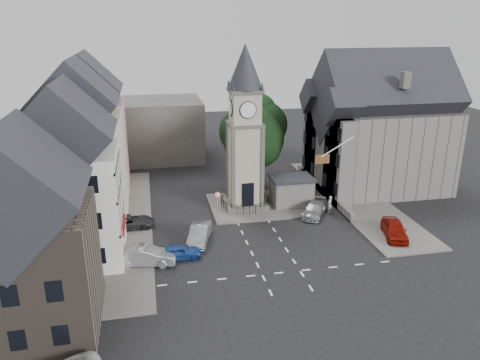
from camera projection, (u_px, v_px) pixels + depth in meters
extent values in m
plane|color=black|center=(264.00, 241.00, 40.79)|extent=(120.00, 120.00, 0.00)
cube|color=#595651|center=(119.00, 224.00, 43.99)|extent=(6.00, 30.00, 0.14)
cube|color=#595651|center=(353.00, 198.00, 50.41)|extent=(6.00, 26.00, 0.14)
cube|color=#595651|center=(259.00, 205.00, 48.45)|extent=(10.00, 8.00, 0.16)
cube|color=silver|center=(281.00, 273.00, 35.70)|extent=(20.00, 8.00, 0.01)
cube|color=#4C4944|center=(245.00, 203.00, 48.08)|extent=(4.20, 4.20, 0.70)
torus|color=black|center=(245.00, 197.00, 47.84)|extent=(4.86, 4.86, 0.06)
cube|color=#AA9E89|center=(245.00, 163.00, 46.65)|extent=(3.00, 3.00, 8.00)
cube|color=black|center=(248.00, 194.00, 46.23)|extent=(1.20, 0.25, 2.40)
cube|color=#4C4944|center=(245.00, 124.00, 45.34)|extent=(3.30, 3.30, 0.25)
cube|color=#AA9E89|center=(245.00, 107.00, 44.82)|extent=(2.70, 2.70, 3.20)
cylinder|color=white|center=(248.00, 110.00, 43.52)|extent=(1.50, 0.12, 1.50)
cube|color=#4C4944|center=(245.00, 91.00, 44.29)|extent=(3.10, 3.10, 0.30)
cone|color=black|center=(245.00, 66.00, 43.55)|extent=(3.40, 3.40, 4.20)
cube|color=slate|center=(291.00, 192.00, 48.17)|extent=(4.00, 3.00, 2.80)
cube|color=black|center=(292.00, 178.00, 47.66)|extent=(4.30, 3.30, 0.25)
cylinder|color=black|center=(253.00, 171.00, 52.48)|extent=(0.70, 0.70, 4.40)
cylinder|color=black|center=(218.00, 207.00, 44.87)|extent=(0.10, 0.10, 2.50)
cone|color=#A50C0C|center=(217.00, 195.00, 44.37)|extent=(0.70, 0.06, 0.70)
cone|color=white|center=(218.00, 195.00, 44.35)|extent=(0.54, 0.04, 0.54)
cube|color=pink|center=(91.00, 148.00, 51.07)|extent=(7.50, 7.00, 10.00)
cube|color=beige|center=(83.00, 170.00, 43.66)|extent=(7.50, 7.00, 10.00)
cube|color=silver|center=(72.00, 207.00, 36.42)|extent=(7.50, 7.00, 9.00)
cube|color=#493F36|center=(26.00, 273.00, 27.97)|extent=(8.00, 7.00, 8.00)
cube|color=#4C4944|center=(127.00, 131.00, 63.16)|extent=(20.00, 10.00, 8.00)
cube|color=slate|center=(378.00, 149.00, 52.48)|extent=(14.00, 10.00, 9.00)
cube|color=slate|center=(339.00, 161.00, 48.09)|extent=(1.60, 4.40, 9.00)
cube|color=slate|center=(315.00, 144.00, 54.57)|extent=(1.60, 4.40, 9.00)
cube|color=slate|center=(322.00, 190.00, 51.62)|extent=(0.40, 16.00, 0.90)
cylinder|color=white|center=(337.00, 147.00, 43.69)|extent=(3.17, 0.10, 1.89)
plane|color=#B21414|center=(323.00, 159.00, 43.79)|extent=(1.40, 0.00, 1.40)
imported|color=#1A3F92|center=(179.00, 252.00, 37.56)|extent=(3.72, 1.71, 1.23)
imported|color=#919398|center=(146.00, 256.00, 36.66)|extent=(4.80, 2.26, 1.52)
imported|color=#2B2B2D|center=(129.00, 222.00, 42.98)|extent=(4.66, 2.29, 1.27)
imported|color=gray|center=(199.00, 234.00, 40.43)|extent=(2.68, 4.66, 1.45)
imported|color=#9FA1A6|center=(314.00, 209.00, 45.91)|extent=(3.87, 4.69, 1.28)
imported|color=maroon|center=(394.00, 229.00, 41.23)|extent=(3.02, 4.83, 1.53)
imported|color=#B09F91|center=(330.00, 204.00, 46.52)|extent=(0.75, 0.72, 1.73)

